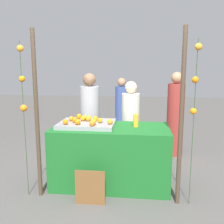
{
  "coord_description": "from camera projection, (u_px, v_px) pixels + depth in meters",
  "views": [
    {
      "loc": [
        0.43,
        -3.63,
        1.78
      ],
      "look_at": [
        0.0,
        0.15,
        1.1
      ],
      "focal_mm": 40.1,
      "sensor_mm": 36.0,
      "label": 1
    }
  ],
  "objects": [
    {
      "name": "ground_plane",
      "position": [
        111.0,
        183.0,
        3.91
      ],
      "size": [
        24.0,
        24.0,
        0.0
      ],
      "primitive_type": "plane",
      "color": "#565451"
    },
    {
      "name": "orange_9",
      "position": [
        78.0,
        122.0,
        3.62
      ],
      "size": [
        0.08,
        0.08,
        0.08
      ],
      "primitive_type": "sphere",
      "color": "orange",
      "rests_on": "orange_tray"
    },
    {
      "name": "orange_8",
      "position": [
        110.0,
        122.0,
        3.64
      ],
      "size": [
        0.08,
        0.08,
        0.08
      ],
      "primitive_type": "sphere",
      "color": "orange",
      "rests_on": "orange_tray"
    },
    {
      "name": "canopy_post_left",
      "position": [
        37.0,
        116.0,
        3.35
      ],
      "size": [
        0.06,
        0.06,
        2.28
      ],
      "primitive_type": "cylinder",
      "color": "#473828",
      "rests_on": "ground_plane"
    },
    {
      "name": "canopy_post_right",
      "position": [
        181.0,
        119.0,
        3.14
      ],
      "size": [
        0.06,
        0.06,
        2.28
      ],
      "primitive_type": "cylinder",
      "color": "#473828",
      "rests_on": "ground_plane"
    },
    {
      "name": "orange_3",
      "position": [
        75.0,
        120.0,
        3.76
      ],
      "size": [
        0.09,
        0.09,
        0.09
      ],
      "primitive_type": "sphere",
      "color": "orange",
      "rests_on": "orange_tray"
    },
    {
      "name": "chalkboard_sign",
      "position": [
        90.0,
        188.0,
        3.26
      ],
      "size": [
        0.4,
        0.03,
        0.48
      ],
      "color": "brown",
      "rests_on": "ground_plane"
    },
    {
      "name": "orange_7",
      "position": [
        85.0,
        117.0,
        3.95
      ],
      "size": [
        0.08,
        0.08,
        0.08
      ],
      "primitive_type": "sphere",
      "color": "orange",
      "rests_on": "orange_tray"
    },
    {
      "name": "orange_11",
      "position": [
        92.0,
        124.0,
        3.52
      ],
      "size": [
        0.08,
        0.08,
        0.08
      ],
      "primitive_type": "sphere",
      "color": "orange",
      "rests_on": "orange_tray"
    },
    {
      "name": "orange_tray",
      "position": [
        87.0,
        124.0,
        3.8
      ],
      "size": [
        0.83,
        0.64,
        0.06
      ],
      "primitive_type": "cube",
      "color": "gray",
      "rests_on": "stall_counter"
    },
    {
      "name": "juice_bottle",
      "position": [
        136.0,
        121.0,
        3.74
      ],
      "size": [
        0.08,
        0.08,
        0.2
      ],
      "color": "orange",
      "rests_on": "stall_counter"
    },
    {
      "name": "stall_counter",
      "position": [
        111.0,
        156.0,
        3.83
      ],
      "size": [
        1.73,
        0.86,
        0.9
      ],
      "primitive_type": "cube",
      "color": "#196023",
      "rests_on": "ground_plane"
    },
    {
      "name": "crowd_person_1",
      "position": [
        121.0,
        111.0,
        6.2
      ],
      "size": [
        0.31,
        0.31,
        1.54
      ],
      "color": "#384C8C",
      "rests_on": "ground_plane"
    },
    {
      "name": "vendor_left",
      "position": [
        90.0,
        124.0,
        4.49
      ],
      "size": [
        0.34,
        0.34,
        1.69
      ],
      "color": "#99999E",
      "rests_on": "ground_plane"
    },
    {
      "name": "orange_4",
      "position": [
        83.0,
        119.0,
        3.87
      ],
      "size": [
        0.08,
        0.08,
        0.08
      ],
      "primitive_type": "sphere",
      "color": "orange",
      "rests_on": "orange_tray"
    },
    {
      "name": "crowd_person_0",
      "position": [
        175.0,
        117.0,
        5.08
      ],
      "size": [
        0.34,
        0.34,
        1.7
      ],
      "color": "maroon",
      "rests_on": "ground_plane"
    },
    {
      "name": "orange_12",
      "position": [
        65.0,
        122.0,
        3.62
      ],
      "size": [
        0.08,
        0.08,
        0.08
      ],
      "primitive_type": "sphere",
      "color": "orange",
      "rests_on": "orange_tray"
    },
    {
      "name": "garland_strand_left",
      "position": [
        22.0,
        84.0,
        3.29
      ],
      "size": [
        0.1,
        0.09,
        2.12
      ],
      "color": "#2D4C23",
      "rests_on": "ground_plane"
    },
    {
      "name": "orange_5",
      "position": [
        71.0,
        119.0,
        3.87
      ],
      "size": [
        0.07,
        0.07,
        0.07
      ],
      "primitive_type": "sphere",
      "color": "orange",
      "rests_on": "orange_tray"
    },
    {
      "name": "orange_6",
      "position": [
        100.0,
        120.0,
        3.74
      ],
      "size": [
        0.07,
        0.07,
        0.07
      ],
      "primitive_type": "sphere",
      "color": "orange",
      "rests_on": "orange_tray"
    },
    {
      "name": "vendor_right",
      "position": [
        130.0,
        128.0,
        4.42
      ],
      "size": [
        0.31,
        0.31,
        1.55
      ],
      "color": "beige",
      "rests_on": "ground_plane"
    },
    {
      "name": "orange_10",
      "position": [
        79.0,
        116.0,
        4.04
      ],
      "size": [
        0.08,
        0.08,
        0.08
      ],
      "primitive_type": "sphere",
      "color": "orange",
      "rests_on": "orange_tray"
    },
    {
      "name": "orange_2",
      "position": [
        88.0,
        118.0,
        3.86
      ],
      "size": [
        0.09,
        0.09,
        0.09
      ],
      "primitive_type": "sphere",
      "color": "orange",
      "rests_on": "orange_tray"
    },
    {
      "name": "orange_1",
      "position": [
        93.0,
        122.0,
        3.6
      ],
      "size": [
        0.09,
        0.09,
        0.09
      ],
      "primitive_type": "sphere",
      "color": "orange",
      "rests_on": "orange_tray"
    },
    {
      "name": "garland_strand_right",
      "position": [
        196.0,
        81.0,
        3.04
      ],
      "size": [
        0.1,
        0.1,
        2.12
      ],
      "color": "#2D4C23",
      "rests_on": "ground_plane"
    },
    {
      "name": "orange_0",
      "position": [
        95.0,
        119.0,
        3.86
      ],
      "size": [
        0.08,
        0.08,
        0.08
      ],
      "primitive_type": "sphere",
      "color": "orange",
      "rests_on": "orange_tray"
    }
  ]
}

